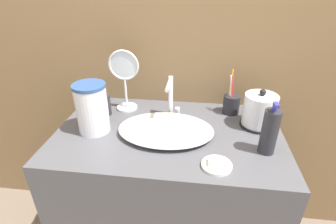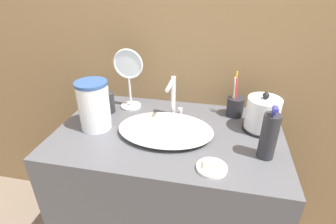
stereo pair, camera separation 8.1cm
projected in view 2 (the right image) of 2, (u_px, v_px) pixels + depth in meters
wall_back at (183, 8)px, 1.24m from camera, size 6.00×0.04×2.60m
vanity_counter at (169, 197)px, 1.38m from camera, size 1.02×0.63×0.81m
sink_basin at (165, 129)px, 1.16m from camera, size 0.42×0.30×0.05m
faucet at (174, 95)px, 1.25m from camera, size 0.06×0.16×0.20m
electric_kettle at (262, 116)px, 1.17m from camera, size 0.16×0.16×0.19m
toothbrush_cup at (235, 106)px, 1.30m from camera, size 0.08×0.08×0.23m
lotion_bottle at (269, 136)px, 0.98m from camera, size 0.06×0.06×0.22m
shampoo_bottle at (108, 102)px, 1.33m from camera, size 0.07×0.07×0.14m
soap_dish at (212, 167)px, 0.96m from camera, size 0.11×0.11×0.03m
vanity_mirror at (129, 76)px, 1.32m from camera, size 0.15×0.11×0.31m
water_pitcher at (94, 105)px, 1.17m from camera, size 0.14×0.14×0.23m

